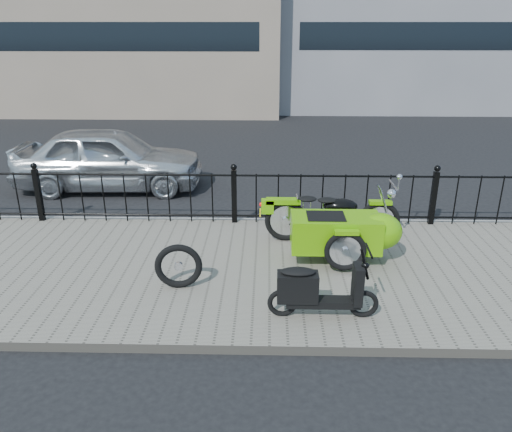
{
  "coord_description": "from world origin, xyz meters",
  "views": [
    {
      "loc": [
        0.59,
        -7.03,
        3.47
      ],
      "look_at": [
        0.42,
        -0.1,
        0.78
      ],
      "focal_mm": 35.0,
      "sensor_mm": 36.0,
      "label": 1
    }
  ],
  "objects_px": {
    "motorcycle_sidecar": "(346,228)",
    "sedan_car": "(109,158)",
    "scooter": "(316,291)",
    "spare_tire": "(179,266)"
  },
  "relations": [
    {
      "from": "spare_tire",
      "to": "sedan_car",
      "type": "bearing_deg",
      "value": 116.41
    },
    {
      "from": "motorcycle_sidecar",
      "to": "sedan_car",
      "type": "distance_m",
      "value": 5.92
    },
    {
      "from": "motorcycle_sidecar",
      "to": "spare_tire",
      "type": "xyz_separation_m",
      "value": [
        -2.36,
        -1.0,
        -0.16
      ]
    },
    {
      "from": "sedan_car",
      "to": "scooter",
      "type": "bearing_deg",
      "value": -144.23
    },
    {
      "from": "spare_tire",
      "to": "sedan_car",
      "type": "relative_size",
      "value": 0.16
    },
    {
      "from": "spare_tire",
      "to": "sedan_car",
      "type": "distance_m",
      "value": 5.19
    },
    {
      "from": "scooter",
      "to": "spare_tire",
      "type": "bearing_deg",
      "value": 159.28
    },
    {
      "from": "motorcycle_sidecar",
      "to": "scooter",
      "type": "distance_m",
      "value": 1.77
    },
    {
      "from": "sedan_car",
      "to": "spare_tire",
      "type": "bearing_deg",
      "value": -155.3
    },
    {
      "from": "motorcycle_sidecar",
      "to": "spare_tire",
      "type": "height_order",
      "value": "motorcycle_sidecar"
    }
  ]
}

